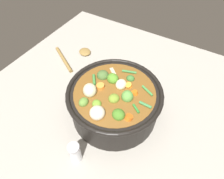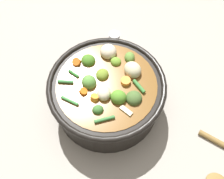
# 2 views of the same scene
# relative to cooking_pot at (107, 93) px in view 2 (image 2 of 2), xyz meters

# --- Properties ---
(ground_plane) EXTENTS (1.10, 1.10, 0.00)m
(ground_plane) POSITION_rel_cooking_pot_xyz_m (0.00, 0.00, -0.07)
(ground_plane) COLOR #9E998E
(cooking_pot) EXTENTS (0.33, 0.33, 0.15)m
(cooking_pot) POSITION_rel_cooking_pot_xyz_m (0.00, 0.00, 0.00)
(cooking_pot) COLOR black
(cooking_pot) RESTS_ON ground_plane
(wooden_spoon) EXTENTS (0.18, 0.19, 0.02)m
(wooden_spoon) POSITION_rel_cooking_pot_xyz_m (-0.32, 0.19, -0.06)
(wooden_spoon) COLOR olive
(wooden_spoon) RESTS_ON ground_plane
(salt_shaker) EXTENTS (0.04, 0.04, 0.08)m
(salt_shaker) POSITION_rel_cooking_pot_xyz_m (-0.01, -0.21, -0.03)
(salt_shaker) COLOR silver
(salt_shaker) RESTS_ON ground_plane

